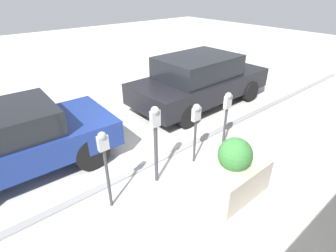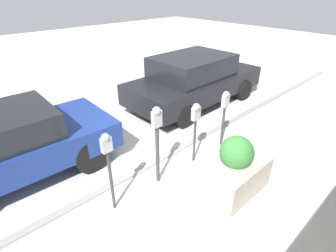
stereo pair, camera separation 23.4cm
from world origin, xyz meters
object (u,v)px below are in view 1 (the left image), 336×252
Objects in this scene: parking_meter_fourth at (227,107)px; parking_meter_middle at (196,119)px; planter_box at (232,172)px; parking_meter_second at (155,133)px; parking_meter_nearest at (104,154)px; parked_car_middle at (200,80)px; parked_car_front at (10,141)px.

parking_meter_middle is at bearing 179.38° from parking_meter_fourth.
parking_meter_fourth is 1.09× the size of planter_box.
planter_box is (0.89, -1.15, -0.66)m from parking_meter_second.
parking_meter_second is 1.17× the size of parking_meter_middle.
parked_car_middle reaches higher than parking_meter_nearest.
parking_meter_fourth is at bearing -123.36° from parked_car_middle.
parking_meter_nearest is 2.30m from parked_car_front.
parking_meter_second is (1.04, 0.02, 0.00)m from parking_meter_nearest.
parked_car_front is 5.43m from parked_car_middle.
parking_meter_nearest is 1.09× the size of parking_meter_middle.
parked_car_middle is (5.43, 0.09, 0.04)m from parked_car_front.
planter_box is at bearing -135.43° from parking_meter_fourth.
parking_meter_nearest reaches higher than parking_meter_fourth.
planter_box is at bearing -128.34° from parked_car_middle.
parking_meter_fourth is (3.05, -0.02, -0.08)m from parking_meter_nearest.
planter_box is at bearing -52.30° from parking_meter_second.
planter_box is 0.32× the size of parked_car_front.
parking_meter_second reaches higher than parking_meter_middle.
parking_meter_nearest reaches higher than parking_meter_middle.
parking_meter_second is 2.01m from parking_meter_fourth.
parking_meter_nearest is 4.91m from parked_car_middle.
planter_box is 4.12m from parked_car_middle.
parking_meter_fourth reaches higher than planter_box.
planter_box is at bearing -30.34° from parking_meter_nearest.
parked_car_front is (-3.07, 2.05, -0.28)m from parking_meter_middle.
parked_car_middle reaches higher than parking_meter_fourth.
parking_meter_second is 1.59m from planter_box.
parking_meter_fourth is at bearing -0.33° from parking_meter_nearest.
planter_box is at bearing -45.38° from parked_car_front.
parking_meter_middle is (1.03, -0.03, -0.05)m from parking_meter_second.
planter_box is 4.33m from parked_car_front.
parking_meter_middle is 0.99m from parking_meter_fourth.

